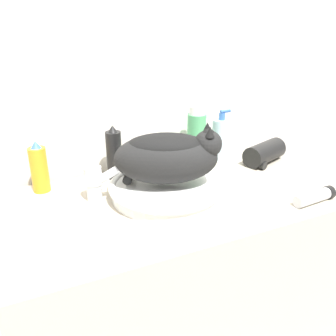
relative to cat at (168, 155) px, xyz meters
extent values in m
cube|color=silver|center=(0.04, 0.31, 0.18)|extent=(8.00, 0.05, 2.40)
cube|color=#B2A893|center=(0.04, -0.01, -0.58)|extent=(1.04, 0.54, 0.89)
cylinder|color=white|center=(-0.01, 0.00, -0.11)|extent=(0.33, 0.33, 0.04)
torus|color=white|center=(-0.01, 0.00, -0.09)|extent=(0.35, 0.35, 0.02)
ellipsoid|color=black|center=(-0.01, 0.00, -0.01)|extent=(0.34, 0.26, 0.15)
ellipsoid|color=black|center=(-0.01, 0.00, 0.03)|extent=(0.26, 0.20, 0.07)
sphere|color=black|center=(0.11, -0.04, 0.03)|extent=(0.08, 0.08, 0.08)
sphere|color=black|center=(0.11, -0.04, 0.05)|extent=(0.04, 0.04, 0.04)
cone|color=black|center=(0.10, -0.06, 0.08)|extent=(0.03, 0.03, 0.03)
cone|color=black|center=(0.11, -0.02, 0.08)|extent=(0.03, 0.03, 0.03)
cylinder|color=black|center=(-0.08, 0.11, -0.07)|extent=(0.11, 0.17, 0.03)
cylinder|color=silver|center=(-0.21, 0.06, -0.11)|extent=(0.04, 0.04, 0.06)
cylinder|color=silver|center=(-0.15, 0.05, -0.04)|extent=(0.13, 0.06, 0.09)
cylinder|color=silver|center=(-0.21, 0.06, -0.05)|extent=(0.05, 0.05, 0.05)
cylinder|color=#4CA366|center=(0.21, 0.20, -0.04)|extent=(0.07, 0.07, 0.19)
cylinder|color=white|center=(0.21, 0.20, 0.07)|extent=(0.06, 0.06, 0.03)
cylinder|color=black|center=(-0.10, 0.20, -0.05)|extent=(0.05, 0.05, 0.16)
cone|color=black|center=(-0.10, 0.20, 0.04)|extent=(0.03, 0.03, 0.02)
cylinder|color=orange|center=(-0.34, 0.20, -0.06)|extent=(0.05, 0.05, 0.14)
cone|color=#3866AD|center=(-0.34, 0.20, 0.02)|extent=(0.03, 0.03, 0.02)
cylinder|color=silver|center=(0.31, 0.20, -0.06)|extent=(0.07, 0.07, 0.15)
cylinder|color=#3866AD|center=(0.31, 0.20, 0.03)|extent=(0.02, 0.02, 0.02)
cylinder|color=#3866AD|center=(0.32, 0.20, 0.05)|extent=(0.04, 0.01, 0.01)
cylinder|color=silver|center=(0.36, -0.22, -0.12)|extent=(0.12, 0.04, 0.04)
cylinder|color=black|center=(0.43, -0.21, -0.12)|extent=(0.02, 0.04, 0.04)
cylinder|color=black|center=(0.44, 0.10, -0.09)|extent=(0.19, 0.13, 0.08)
cylinder|color=black|center=(0.38, 0.08, -0.12)|extent=(0.06, 0.09, 0.03)
cylinder|color=black|center=(0.53, 0.13, -0.09)|extent=(0.04, 0.06, 0.06)
camera|label=1|loc=(-0.41, -0.88, 0.36)|focal=38.00mm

